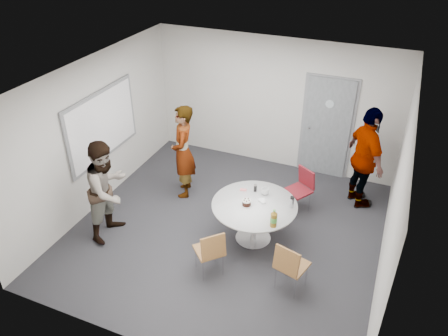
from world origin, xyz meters
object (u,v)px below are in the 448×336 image
at_px(whiteboard, 103,125).
at_px(chair_far, 302,186).
at_px(door, 327,128).
at_px(person_left, 108,190).
at_px(chair_near_right, 290,264).
at_px(table, 256,210).
at_px(person_right, 365,159).
at_px(chair_near_left, 211,250).
at_px(person_main, 183,152).

xyz_separation_m(whiteboard, chair_far, (3.46, 0.88, -0.95)).
bearing_deg(door, whiteboard, -147.34).
xyz_separation_m(whiteboard, person_left, (0.71, -0.98, -0.58)).
relative_size(whiteboard, chair_near_right, 2.26).
height_order(whiteboard, person_left, whiteboard).
bearing_deg(door, table, -102.97).
distance_m(door, person_left, 4.34).
distance_m(person_left, person_right, 4.44).
distance_m(whiteboard, person_right, 4.67).
relative_size(whiteboard, person_right, 0.99).
bearing_deg(chair_near_left, whiteboard, 108.80).
bearing_deg(chair_near_left, chair_far, 23.43).
xyz_separation_m(door, person_main, (-2.27, -1.74, -0.12)).
bearing_deg(chair_far, door, -62.18).
distance_m(person_main, person_left, 1.62).
height_order(table, person_right, person_right).
distance_m(chair_near_left, person_main, 2.29).
height_order(chair_near_left, person_main, person_main).
bearing_deg(chair_far, chair_near_left, 101.16).
distance_m(door, chair_near_right, 3.45).
distance_m(table, chair_near_left, 1.07).
bearing_deg(table, person_main, 155.04).
height_order(door, chair_near_right, door).
xyz_separation_m(chair_near_left, person_left, (-1.94, 0.28, 0.37)).
bearing_deg(chair_near_right, door, 109.06).
relative_size(chair_far, person_left, 0.48).
distance_m(whiteboard, chair_far, 3.69).
distance_m(whiteboard, chair_near_right, 4.06).
bearing_deg(door, person_left, -131.18).
height_order(person_left, person_right, person_right).
height_order(whiteboard, chair_near_left, whiteboard).
bearing_deg(whiteboard, person_right, 18.38).
xyz_separation_m(chair_near_right, person_main, (-2.50, 1.66, 0.39)).
relative_size(whiteboard, person_left, 1.10).
bearing_deg(person_left, chair_near_left, -95.49).
bearing_deg(chair_far, person_left, 66.06).
relative_size(chair_near_left, chair_near_right, 0.97).
height_order(chair_near_left, person_left, person_left).
height_order(chair_far, person_right, person_right).
distance_m(whiteboard, person_main, 1.50).
xyz_separation_m(door, person_right, (0.85, -0.82, -0.07)).
relative_size(whiteboard, person_main, 1.05).
bearing_deg(chair_far, whiteboard, 46.29).
xyz_separation_m(person_main, person_right, (3.12, 0.93, 0.06)).
relative_size(door, person_left, 1.22).
bearing_deg(chair_near_right, table, 148.15).
bearing_deg(person_right, chair_far, 88.35).
relative_size(door, person_right, 1.10).
xyz_separation_m(whiteboard, person_main, (1.29, 0.54, -0.55)).
bearing_deg(chair_near_left, table, 25.98).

